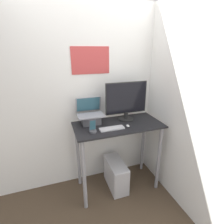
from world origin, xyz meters
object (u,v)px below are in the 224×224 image
Objects in this scene: laptop at (91,117)px; monitor at (126,102)px; cell_phone at (93,129)px; computer_tower at (116,174)px; keyboard at (112,128)px; mouse at (128,126)px.

monitor is at bearing -3.51° from laptop.
monitor reaches higher than laptop.
cell_phone is (-0.04, -0.26, -0.05)m from laptop.
monitor reaches higher than cell_phone.
cell_phone reaches higher than computer_tower.
keyboard is 0.81m from computer_tower.
keyboard is (0.21, -0.25, -0.09)m from laptop.
monitor is 0.44m from keyboard.
laptop is 5.66× the size of mouse.
monitor is (0.49, -0.03, 0.17)m from laptop.
computer_tower is (0.34, 0.12, -0.83)m from cell_phone.
laptop is at bearing 154.39° from computer_tower.
monitor is at bearing 31.91° from computer_tower.
monitor is at bearing 72.57° from mouse.
laptop is 0.52m from monitor.
keyboard is (-0.28, -0.22, -0.25)m from monitor.
keyboard is 0.61× the size of computer_tower.
computer_tower is (0.30, -0.14, -0.88)m from laptop.
cell_phone is 0.90m from computer_tower.
monitor is 0.34m from mouse.
cell_phone is at bearing -97.80° from laptop.
cell_phone reaches higher than keyboard.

